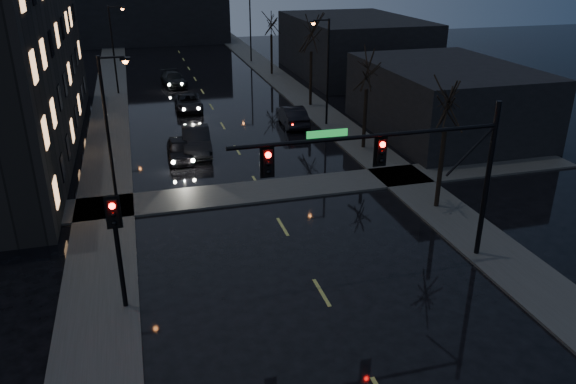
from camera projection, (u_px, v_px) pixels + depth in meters
sidewalk_left at (109, 123)px, 44.06m from camera, size 3.00×140.00×0.12m
sidewalk_right at (315, 108)px, 48.23m from camera, size 3.00×140.00×0.12m
sidewalk_cross at (262, 191)px, 31.54m from camera, size 40.00×3.00×0.12m
commercial_right_near at (445, 99)px, 41.01m from camera, size 10.00×14.00×5.00m
commercial_right_far at (353, 46)px, 60.65m from camera, size 12.00×18.00×6.00m
far_block at (150, 14)px, 81.91m from camera, size 22.00×10.00×8.00m
signal_mast at (409, 160)px, 22.17m from camera, size 11.11×0.41×7.00m
signal_pole_left at (117, 238)px, 20.11m from camera, size 0.35×0.41×4.53m
tree_near at (449, 91)px, 27.18m from camera, size 3.52×3.52×8.08m
tree_mid_a at (368, 63)px, 36.18m from camera, size 3.30×3.30×7.58m
tree_mid_b at (312, 28)px, 46.50m from camera, size 3.74×3.74×8.59m
tree_far at (271, 17)px, 59.11m from camera, size 3.43×3.43×7.88m
streetlight_l_near at (111, 122)px, 27.37m from camera, size 1.53×0.28×8.00m
streetlight_l_far at (115, 43)px, 51.27m from camera, size 1.53×0.28×8.00m
streetlight_r_mid at (325, 64)px, 41.71m from camera, size 1.53×0.28×8.00m
streetlight_r_far at (248, 22)px, 66.50m from camera, size 1.53×0.28×8.00m
oncoming_car_a at (180, 150)px, 36.20m from camera, size 1.72×4.05×1.37m
oncoming_car_b at (196, 141)px, 37.41m from camera, size 2.09×5.22×1.69m
oncoming_car_c at (188, 102)px, 47.58m from camera, size 2.38×4.86×1.33m
oncoming_car_d at (173, 79)px, 56.01m from camera, size 2.59×5.04×1.40m
lead_car at (292, 116)px, 43.30m from camera, size 1.83×4.78×1.55m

